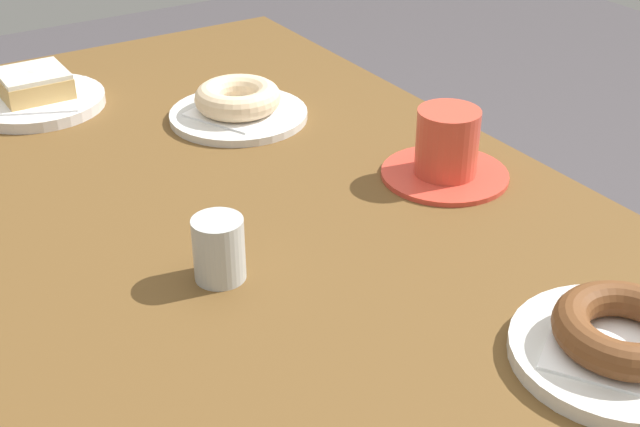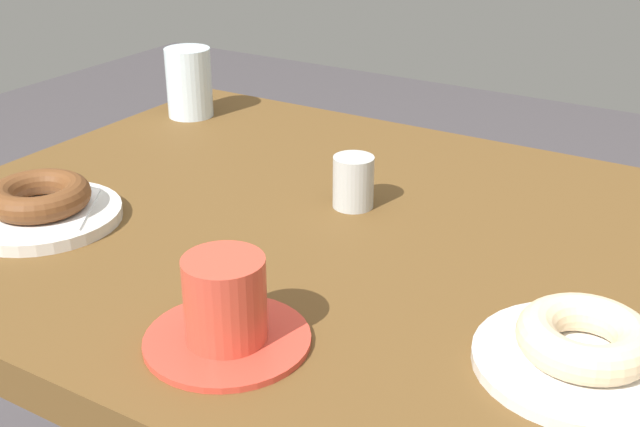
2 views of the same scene
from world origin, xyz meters
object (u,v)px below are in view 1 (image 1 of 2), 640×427
at_px(plate_glazed_square, 37,102).
at_px(sugar_jar, 219,249).
at_px(plate_sugar_ring, 239,115).
at_px(plate_chocolate_ring, 619,353).
at_px(donut_chocolate_ring, 624,329).
at_px(coffee_cup, 447,149).
at_px(donut_glazed_square, 34,83).
at_px(donut_sugar_ring, 238,98).

relative_size(plate_glazed_square, sugar_jar, 2.90).
xyz_separation_m(plate_sugar_ring, sugar_jar, (0.34, -0.20, 0.03)).
bearing_deg(plate_glazed_square, plate_chocolate_ring, 17.63).
height_order(plate_chocolate_ring, plate_glazed_square, same).
xyz_separation_m(donut_chocolate_ring, plate_sugar_ring, (-0.64, -0.04, -0.03)).
distance_m(donut_chocolate_ring, coffee_cup, 0.37).
height_order(donut_chocolate_ring, donut_glazed_square, donut_glazed_square).
relative_size(plate_chocolate_ring, donut_glazed_square, 2.09).
bearing_deg(donut_glazed_square, plate_chocolate_ring, 17.63).
bearing_deg(plate_glazed_square, plate_sugar_ring, 49.80).
bearing_deg(plate_sugar_ring, donut_sugar_ring, 0.00).
relative_size(plate_sugar_ring, donut_glazed_square, 2.09).
distance_m(plate_sugar_ring, coffee_cup, 0.32).
xyz_separation_m(plate_chocolate_ring, coffee_cup, (-0.35, 0.09, 0.03)).
bearing_deg(plate_sugar_ring, plate_glazed_square, -130.20).
bearing_deg(plate_chocolate_ring, donut_sugar_ring, -176.52).
relative_size(plate_chocolate_ring, sugar_jar, 2.89).
distance_m(plate_sugar_ring, sugar_jar, 0.40).
distance_m(donut_sugar_ring, coffee_cup, 0.32).
distance_m(plate_sugar_ring, donut_glazed_square, 0.30).
distance_m(plate_chocolate_ring, plate_sugar_ring, 0.65).
height_order(plate_sugar_ring, coffee_cup, coffee_cup).
height_order(plate_chocolate_ring, donut_sugar_ring, donut_sugar_ring).
bearing_deg(sugar_jar, plate_sugar_ring, 149.92).
xyz_separation_m(plate_chocolate_ring, donut_sugar_ring, (-0.64, -0.04, 0.02)).
xyz_separation_m(plate_glazed_square, sugar_jar, (0.53, 0.03, 0.03)).
bearing_deg(donut_sugar_ring, sugar_jar, -30.08).
height_order(donut_chocolate_ring, plate_glazed_square, donut_chocolate_ring).
xyz_separation_m(plate_sugar_ring, plate_glazed_square, (-0.19, -0.23, 0.00)).
relative_size(plate_chocolate_ring, donut_sugar_ring, 1.60).
distance_m(plate_glazed_square, coffee_cup, 0.60).
height_order(plate_sugar_ring, sugar_jar, sugar_jar).
xyz_separation_m(donut_glazed_square, coffee_cup, (0.48, 0.36, 0.00)).
relative_size(donut_chocolate_ring, coffee_cup, 0.79).
xyz_separation_m(donut_sugar_ring, sugar_jar, (0.34, -0.20, 0.00)).
bearing_deg(coffee_cup, plate_sugar_ring, -155.56).
relative_size(plate_glazed_square, coffee_cup, 1.24).
height_order(donut_chocolate_ring, sugar_jar, sugar_jar).
bearing_deg(plate_chocolate_ring, coffee_cup, 165.27).
relative_size(donut_sugar_ring, donut_glazed_square, 1.31).
height_order(plate_chocolate_ring, sugar_jar, sugar_jar).
xyz_separation_m(plate_chocolate_ring, plate_glazed_square, (-0.84, -0.27, 0.00)).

